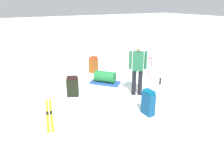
{
  "coord_description": "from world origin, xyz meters",
  "views": [
    {
      "loc": [
        5.56,
        -3.21,
        2.92
      ],
      "look_at": [
        0.0,
        0.0,
        0.7
      ],
      "focal_mm": 33.61,
      "sensor_mm": 36.0,
      "label": 1
    }
  ],
  "objects": [
    {
      "name": "skier_standing",
      "position": [
        0.46,
        0.68,
        0.95
      ],
      "size": [
        0.37,
        0.49,
        1.7
      ],
      "color": "black",
      "rests_on": "ground_plane"
    },
    {
      "name": "ski_pair_near",
      "position": [
        0.3,
        -2.16,
        0.01
      ],
      "size": [
        1.84,
        0.55,
        0.05
      ],
      "color": "gold",
      "rests_on": "ground_plane"
    },
    {
      "name": "backpack_large_dark",
      "position": [
        1.65,
        0.17,
        0.35
      ],
      "size": [
        0.36,
        0.21,
        0.7
      ],
      "color": "navy",
      "rests_on": "ground_plane"
    },
    {
      "name": "ski_poles_planted_near",
      "position": [
        0.57,
        1.09,
        0.7
      ],
      "size": [
        0.15,
        0.1,
        1.25
      ],
      "color": "maroon",
      "rests_on": "ground_plane"
    },
    {
      "name": "backpack_bright",
      "position": [
        -0.49,
        -1.18,
        0.33
      ],
      "size": [
        0.38,
        0.43,
        0.67
      ],
      "color": "black",
      "rests_on": "ground_plane"
    },
    {
      "name": "thermos_bottle",
      "position": [
        0.17,
        1.96,
        0.13
      ],
      "size": [
        0.07,
        0.07,
        0.26
      ],
      "primitive_type": "cylinder",
      "color": "black",
      "rests_on": "ground_plane"
    },
    {
      "name": "gear_sled",
      "position": [
        -0.9,
        0.22,
        0.22
      ],
      "size": [
        1.11,
        1.05,
        0.49
      ],
      "color": "navy",
      "rests_on": "ground_plane"
    },
    {
      "name": "ground_plane",
      "position": [
        0.0,
        0.0,
        0.0
      ],
      "size": [
        80.0,
        80.0,
        0.0
      ],
      "primitive_type": "plane",
      "color": "white"
    },
    {
      "name": "backpack_small_spare",
      "position": [
        -2.4,
        0.45,
        0.34
      ],
      "size": [
        0.43,
        0.45,
        0.69
      ],
      "color": "brown",
      "rests_on": "ground_plane"
    }
  ]
}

